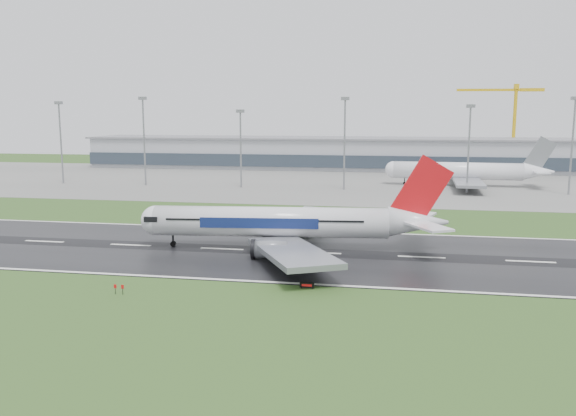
# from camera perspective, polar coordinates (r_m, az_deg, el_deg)

# --- Properties ---
(ground) EXTENTS (520.00, 520.00, 0.00)m
(ground) POSITION_cam_1_polar(r_m,az_deg,el_deg) (120.54, -6.48, -4.03)
(ground) COLOR #28481A
(ground) RESTS_ON ground
(runway) EXTENTS (400.00, 45.00, 0.10)m
(runway) POSITION_cam_1_polar(r_m,az_deg,el_deg) (120.53, -6.48, -4.00)
(runway) COLOR black
(runway) RESTS_ON ground
(apron) EXTENTS (400.00, 130.00, 0.08)m
(apron) POSITION_cam_1_polar(r_m,az_deg,el_deg) (241.36, 1.99, 2.64)
(apron) COLOR slate
(apron) RESTS_ON ground
(terminal) EXTENTS (240.00, 36.00, 15.00)m
(terminal) POSITION_cam_1_polar(r_m,az_deg,el_deg) (299.99, 3.63, 5.33)
(terminal) COLOR #9598A0
(terminal) RESTS_ON ground
(main_airliner) EXTENTS (68.62, 65.96, 18.53)m
(main_airliner) POSITION_cam_1_polar(r_m,az_deg,el_deg) (118.43, 0.40, 0.41)
(main_airliner) COLOR silver
(main_airliner) RESTS_ON runway
(parked_airliner) EXTENTS (66.02, 61.85, 18.58)m
(parked_airliner) POSITION_cam_1_polar(r_m,az_deg,el_deg) (234.01, 16.89, 4.34)
(parked_airliner) COLOR white
(parked_airliner) RESTS_ON apron
(tower_crane) EXTENTS (42.92, 6.59, 42.50)m
(tower_crane) POSITION_cam_1_polar(r_m,az_deg,el_deg) (318.26, 21.24, 7.43)
(tower_crane) COLOR gold
(tower_crane) RESTS_ON ground
(runway_sign) EXTENTS (2.31, 0.58, 1.04)m
(runway_sign) POSITION_cam_1_polar(r_m,az_deg,el_deg) (93.16, 1.86, -7.59)
(runway_sign) COLOR black
(runway_sign) RESTS_ON ground
(floodmast_0) EXTENTS (0.64, 0.64, 31.24)m
(floodmast_0) POSITION_cam_1_polar(r_m,az_deg,el_deg) (248.98, -21.32, 5.82)
(floodmast_0) COLOR gray
(floodmast_0) RESTS_ON ground
(floodmast_1) EXTENTS (0.64, 0.64, 32.83)m
(floodmast_1) POSITION_cam_1_polar(r_m,az_deg,el_deg) (232.66, -13.88, 6.18)
(floodmast_1) COLOR gray
(floodmast_1) RESTS_ON ground
(floodmast_2) EXTENTS (0.64, 0.64, 27.94)m
(floodmast_2) POSITION_cam_1_polar(r_m,az_deg,el_deg) (220.06, -4.64, 5.63)
(floodmast_2) COLOR gray
(floodmast_2) RESTS_ON ground
(floodmast_3) EXTENTS (0.64, 0.64, 32.36)m
(floodmast_3) POSITION_cam_1_polar(r_m,az_deg,el_deg) (213.39, 5.55, 6.10)
(floodmast_3) COLOR gray
(floodmast_3) RESTS_ON ground
(floodmast_4) EXTENTS (0.64, 0.64, 29.60)m
(floodmast_4) POSITION_cam_1_polar(r_m,az_deg,el_deg) (214.42, 17.25, 5.38)
(floodmast_4) COLOR gray
(floodmast_4) RESTS_ON ground
(floodmast_5) EXTENTS (0.64, 0.64, 32.09)m
(floodmast_5) POSITION_cam_1_polar(r_m,az_deg,el_deg) (221.07, 26.02, 5.29)
(floodmast_5) COLOR gray
(floodmast_5) RESTS_ON ground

